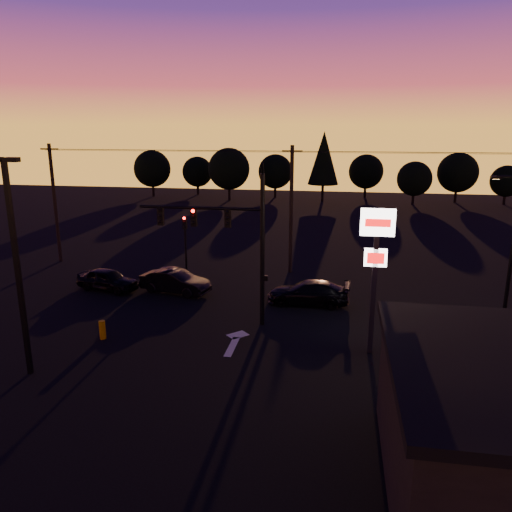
{
  "coord_description": "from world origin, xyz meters",
  "views": [
    {
      "loc": [
        5.27,
        -20.58,
        10.35
      ],
      "look_at": [
        1.0,
        5.0,
        3.5
      ],
      "focal_mm": 35.0,
      "sensor_mm": 36.0,
      "label": 1
    }
  ],
  "objects_px": {
    "parking_lot_light": "(16,255)",
    "streetlight": "(511,247)",
    "pylon_sign": "(376,251)",
    "car_mid": "(175,281)",
    "car_left": "(107,279)",
    "car_right": "(308,293)",
    "bollard": "(102,330)",
    "traffic_signal_mast": "(232,233)",
    "secondary_signal": "(185,237)",
    "suv_parked": "(443,372)"
  },
  "relations": [
    {
      "from": "parking_lot_light",
      "to": "streetlight",
      "type": "xyz_separation_m",
      "value": [
        21.41,
        8.5,
        -0.85
      ]
    },
    {
      "from": "pylon_sign",
      "to": "car_mid",
      "type": "distance_m",
      "value": 14.18
    },
    {
      "from": "car_left",
      "to": "car_right",
      "type": "relative_size",
      "value": 0.84
    },
    {
      "from": "parking_lot_light",
      "to": "pylon_sign",
      "type": "relative_size",
      "value": 1.34
    },
    {
      "from": "bollard",
      "to": "car_left",
      "type": "bearing_deg",
      "value": 113.69
    },
    {
      "from": "traffic_signal_mast",
      "to": "bollard",
      "type": "height_order",
      "value": "traffic_signal_mast"
    },
    {
      "from": "secondary_signal",
      "to": "pylon_sign",
      "type": "distance_m",
      "value": 15.75
    },
    {
      "from": "pylon_sign",
      "to": "streetlight",
      "type": "distance_m",
      "value": 8.0
    },
    {
      "from": "traffic_signal_mast",
      "to": "car_right",
      "type": "xyz_separation_m",
      "value": [
        3.81,
        3.58,
        -4.23
      ]
    },
    {
      "from": "parking_lot_light",
      "to": "suv_parked",
      "type": "distance_m",
      "value": 17.93
    },
    {
      "from": "car_left",
      "to": "pylon_sign",
      "type": "bearing_deg",
      "value": -98.4
    },
    {
      "from": "secondary_signal",
      "to": "pylon_sign",
      "type": "height_order",
      "value": "pylon_sign"
    },
    {
      "from": "bollard",
      "to": "suv_parked",
      "type": "xyz_separation_m",
      "value": [
        15.79,
        -2.11,
        0.14
      ]
    },
    {
      "from": "traffic_signal_mast",
      "to": "streetlight",
      "type": "bearing_deg",
      "value": 6.14
    },
    {
      "from": "car_mid",
      "to": "streetlight",
      "type": "bearing_deg",
      "value": -85.19
    },
    {
      "from": "parking_lot_light",
      "to": "car_left",
      "type": "relative_size",
      "value": 2.24
    },
    {
      "from": "streetlight",
      "to": "suv_parked",
      "type": "relative_size",
      "value": 1.81
    },
    {
      "from": "car_left",
      "to": "suv_parked",
      "type": "bearing_deg",
      "value": -102.53
    },
    {
      "from": "car_mid",
      "to": "traffic_signal_mast",
      "type": "bearing_deg",
      "value": -119.34
    },
    {
      "from": "parking_lot_light",
      "to": "bollard",
      "type": "xyz_separation_m",
      "value": [
        1.44,
        3.87,
        -4.8
      ]
    },
    {
      "from": "pylon_sign",
      "to": "suv_parked",
      "type": "distance_m",
      "value": 5.78
    },
    {
      "from": "pylon_sign",
      "to": "streetlight",
      "type": "bearing_deg",
      "value": 30.08
    },
    {
      "from": "car_left",
      "to": "car_right",
      "type": "bearing_deg",
      "value": -78.53
    },
    {
      "from": "traffic_signal_mast",
      "to": "pylon_sign",
      "type": "distance_m",
      "value": 7.52
    },
    {
      "from": "car_left",
      "to": "bollard",
      "type": "bearing_deg",
      "value": -142.69
    },
    {
      "from": "secondary_signal",
      "to": "streetlight",
      "type": "distance_m",
      "value": 19.89
    },
    {
      "from": "car_right",
      "to": "pylon_sign",
      "type": "bearing_deg",
      "value": 29.2
    },
    {
      "from": "pylon_sign",
      "to": "streetlight",
      "type": "height_order",
      "value": "streetlight"
    },
    {
      "from": "car_left",
      "to": "car_mid",
      "type": "height_order",
      "value": "car_mid"
    },
    {
      "from": "parking_lot_light",
      "to": "bollard",
      "type": "height_order",
      "value": "parking_lot_light"
    },
    {
      "from": "streetlight",
      "to": "suv_parked",
      "type": "distance_m",
      "value": 8.8
    },
    {
      "from": "car_right",
      "to": "traffic_signal_mast",
      "type": "bearing_deg",
      "value": -46.03
    },
    {
      "from": "bollard",
      "to": "car_mid",
      "type": "height_order",
      "value": "car_mid"
    },
    {
      "from": "traffic_signal_mast",
      "to": "bollard",
      "type": "bearing_deg",
      "value": -152.32
    },
    {
      "from": "pylon_sign",
      "to": "traffic_signal_mast",
      "type": "bearing_deg",
      "value": 160.64
    },
    {
      "from": "parking_lot_light",
      "to": "pylon_sign",
      "type": "bearing_deg",
      "value": 17.23
    },
    {
      "from": "suv_parked",
      "to": "car_mid",
      "type": "bearing_deg",
      "value": 137.43
    },
    {
      "from": "secondary_signal",
      "to": "parking_lot_light",
      "type": "xyz_separation_m",
      "value": [
        -2.5,
        -14.49,
        2.41
      ]
    },
    {
      "from": "pylon_sign",
      "to": "bollard",
      "type": "distance_m",
      "value": 13.81
    },
    {
      "from": "pylon_sign",
      "to": "bollard",
      "type": "height_order",
      "value": "pylon_sign"
    },
    {
      "from": "parking_lot_light",
      "to": "bollard",
      "type": "distance_m",
      "value": 6.33
    },
    {
      "from": "bollard",
      "to": "car_right",
      "type": "xyz_separation_m",
      "value": [
        9.77,
        6.71,
        0.23
      ]
    },
    {
      "from": "traffic_signal_mast",
      "to": "pylon_sign",
      "type": "bearing_deg",
      "value": -19.36
    },
    {
      "from": "traffic_signal_mast",
      "to": "suv_parked",
      "type": "relative_size",
      "value": 1.94
    },
    {
      "from": "traffic_signal_mast",
      "to": "car_right",
      "type": "distance_m",
      "value": 6.73
    },
    {
      "from": "parking_lot_light",
      "to": "pylon_sign",
      "type": "xyz_separation_m",
      "value": [
        14.5,
        4.5,
        -0.36
      ]
    },
    {
      "from": "secondary_signal",
      "to": "bollard",
      "type": "height_order",
      "value": "secondary_signal"
    },
    {
      "from": "car_left",
      "to": "secondary_signal",
      "type": "bearing_deg",
      "value": -37.23
    },
    {
      "from": "secondary_signal",
      "to": "car_right",
      "type": "relative_size",
      "value": 0.9
    },
    {
      "from": "parking_lot_light",
      "to": "bollard",
      "type": "relative_size",
      "value": 9.7
    }
  ]
}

